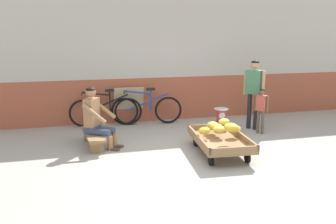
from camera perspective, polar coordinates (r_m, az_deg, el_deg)
name	(u,v)px	position (r m, az deg, el deg)	size (l,w,h in m)	color
ground_plane	(200,165)	(5.85, 5.28, -8.55)	(80.00, 80.00, 0.00)	#A39E93
back_wall	(158,59)	(8.53, -1.56, 8.55)	(16.00, 0.30, 2.95)	#A35138
banana_cart	(220,141)	(6.32, 8.45, -4.67)	(0.93, 1.49, 0.36)	#8E6B47
banana_pile	(222,127)	(6.39, 8.71, -2.44)	(0.86, 1.08, 0.26)	yellow
low_bench	(93,136)	(6.80, -12.11, -3.90)	(0.43, 1.13, 0.27)	olive
vendor_seated	(96,118)	(6.66, -11.59, -0.95)	(0.74, 0.65, 1.14)	#9E704C
plastic_crate	(221,129)	(7.38, 8.56, -2.78)	(0.36, 0.28, 0.30)	red
weighing_scale	(221,115)	(7.31, 8.64, -0.49)	(0.30, 0.30, 0.29)	#28282D
bicycle_near_left	(106,111)	(8.15, -10.11, 0.16)	(1.66, 0.48, 0.86)	black
bicycle_far_left	(146,109)	(8.21, -3.53, 0.43)	(1.65, 0.48, 0.86)	black
sign_board	(129,105)	(8.38, -6.41, 1.18)	(0.70, 0.29, 0.87)	#C6B289
customer_adult	(254,87)	(7.90, 13.81, 3.99)	(0.35, 0.40, 1.53)	#232328
customer_child	(261,106)	(7.64, 14.94, 0.94)	(0.23, 0.24, 0.97)	brown
shopping_bag	(233,136)	(7.03, 10.56, -3.93)	(0.18, 0.12, 0.24)	green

